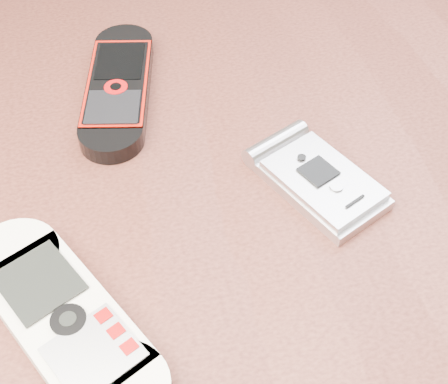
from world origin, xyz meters
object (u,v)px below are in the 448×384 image
at_px(table, 218,283).
at_px(motorola_razr, 320,180).
at_px(nokia_black_red, 118,87).
at_px(nokia_white, 65,320).

distance_m(table, motorola_razr, 0.14).
distance_m(table, nokia_black_red, 0.19).
height_order(table, motorola_razr, motorola_razr).
bearing_deg(nokia_white, nokia_black_red, 47.56).
bearing_deg(motorola_razr, nokia_white, 176.81).
relative_size(nokia_white, nokia_black_red, 1.05).
relative_size(table, nokia_white, 6.87).
xyz_separation_m(nokia_white, nokia_black_red, (0.06, 0.21, -0.00)).
xyz_separation_m(nokia_white, motorola_razr, (0.19, 0.07, -0.00)).
bearing_deg(motorola_razr, table, 152.51).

